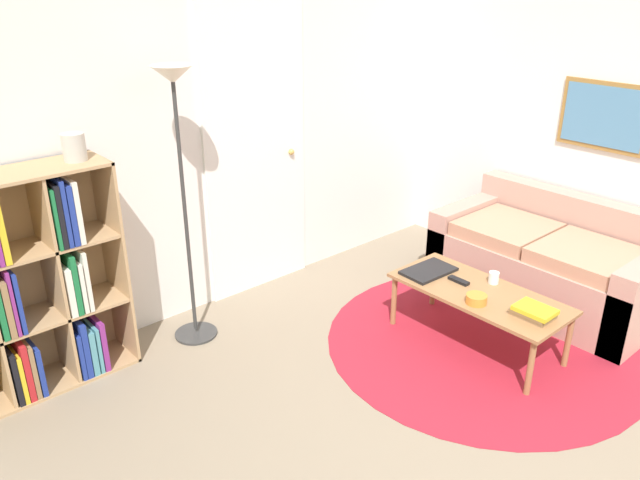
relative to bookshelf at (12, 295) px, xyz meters
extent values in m
cube|color=silver|center=(1.43, 0.21, 0.69)|extent=(7.31, 0.05, 2.60)
cube|color=white|center=(1.77, 0.18, 0.42)|extent=(0.85, 0.02, 2.06)
sphere|color=tan|center=(2.07, 0.15, 0.38)|extent=(0.04, 0.04, 0.04)
cube|color=silver|center=(3.61, -1.08, 0.69)|extent=(0.05, 5.55, 2.60)
cube|color=olive|center=(3.58, -1.41, 0.68)|extent=(0.02, 0.62, 0.47)
cube|color=teal|center=(3.57, -1.41, 0.68)|extent=(0.01, 0.56, 0.41)
cylinder|color=maroon|center=(2.35, -1.44, -0.60)|extent=(2.01, 2.01, 0.01)
cube|color=tan|center=(0.59, 0.00, 0.03)|extent=(0.02, 0.34, 1.27)
cube|color=tan|center=(0.05, 0.00, -0.60)|extent=(1.10, 0.34, 0.02)
cube|color=tan|center=(0.05, 0.16, 0.03)|extent=(1.10, 0.02, 1.27)
cube|color=tan|center=(0.22, 0.00, 0.03)|extent=(0.02, 0.32, 1.23)
cube|color=tan|center=(0.05, 0.00, -0.18)|extent=(1.07, 0.32, 0.02)
cube|color=tan|center=(0.05, 0.00, 0.23)|extent=(1.07, 0.32, 0.02)
cube|color=black|center=(-0.10, -0.04, -0.43)|extent=(0.03, 0.25, 0.32)
cube|color=gold|center=(-0.07, -0.06, -0.44)|extent=(0.02, 0.21, 0.29)
cube|color=#B21E23|center=(-0.04, -0.03, -0.41)|extent=(0.03, 0.26, 0.35)
cube|color=olive|center=(-0.01, -0.06, -0.43)|extent=(0.03, 0.21, 0.33)
cube|color=navy|center=(0.03, -0.04, -0.44)|extent=(0.03, 0.25, 0.30)
cube|color=navy|center=(0.25, -0.05, -0.44)|extent=(0.02, 0.22, 0.29)
cube|color=navy|center=(0.29, -0.05, -0.41)|extent=(0.03, 0.23, 0.35)
cube|color=teal|center=(0.33, -0.07, -0.45)|extent=(0.03, 0.19, 0.29)
cube|color=teal|center=(0.36, -0.04, -0.44)|extent=(0.02, 0.25, 0.29)
cube|color=#7F287A|center=(0.39, -0.06, -0.43)|extent=(0.03, 0.22, 0.32)
cube|color=olive|center=(-0.06, -0.03, -0.01)|extent=(0.03, 0.26, 0.32)
cube|color=#7F287A|center=(-0.03, -0.03, 0.02)|extent=(0.02, 0.26, 0.37)
cube|color=navy|center=(-0.01, -0.04, 0.01)|extent=(0.02, 0.25, 0.35)
cube|color=silver|center=(0.26, -0.07, -0.03)|extent=(0.03, 0.19, 0.29)
cube|color=#196B38|center=(0.29, -0.04, 0.01)|extent=(0.03, 0.26, 0.36)
cube|color=silver|center=(0.33, -0.04, -0.02)|extent=(0.02, 0.24, 0.30)
cube|color=silver|center=(0.36, -0.05, 0.01)|extent=(0.02, 0.24, 0.36)
cube|color=#196B38|center=(0.25, -0.04, 0.41)|extent=(0.02, 0.25, 0.33)
cube|color=black|center=(0.28, -0.05, 0.42)|extent=(0.03, 0.23, 0.35)
cube|color=navy|center=(0.31, -0.06, 0.43)|extent=(0.02, 0.22, 0.37)
cube|color=navy|center=(0.34, -0.04, 0.41)|extent=(0.03, 0.26, 0.34)
cube|color=silver|center=(0.37, -0.07, 0.42)|extent=(0.03, 0.19, 0.35)
cylinder|color=#333333|center=(1.01, -0.12, -0.60)|extent=(0.28, 0.28, 0.01)
cylinder|color=#333333|center=(1.01, -0.12, 0.26)|extent=(0.02, 0.02, 1.63)
cone|color=white|center=(1.01, -0.12, 1.08)|extent=(0.24, 0.24, 0.10)
cube|color=tan|center=(3.16, -1.38, -0.39)|extent=(0.81, 1.54, 0.43)
cube|color=tan|center=(3.49, -1.38, -0.24)|extent=(0.16, 1.54, 0.73)
cube|color=tan|center=(3.16, -0.69, -0.32)|extent=(0.81, 0.16, 0.57)
cube|color=tan|center=(3.08, -1.68, -0.13)|extent=(0.61, 0.59, 0.10)
cube|color=tan|center=(3.08, -1.08, -0.13)|extent=(0.61, 0.59, 0.10)
cube|color=#996B42|center=(2.30, -1.41, -0.24)|extent=(0.50, 1.10, 0.02)
cylinder|color=#996B42|center=(2.09, -1.92, -0.43)|extent=(0.04, 0.04, 0.36)
cylinder|color=#996B42|center=(2.09, -0.89, -0.43)|extent=(0.04, 0.04, 0.36)
cylinder|color=#996B42|center=(2.51, -1.92, -0.43)|extent=(0.04, 0.04, 0.36)
cylinder|color=#996B42|center=(2.51, -0.89, -0.43)|extent=(0.04, 0.04, 0.36)
cube|color=black|center=(2.27, -1.03, -0.22)|extent=(0.36, 0.24, 0.02)
cylinder|color=orange|center=(2.16, -1.48, -0.20)|extent=(0.13, 0.13, 0.05)
cube|color=olive|center=(2.27, -1.79, -0.22)|extent=(0.16, 0.22, 0.02)
cube|color=olive|center=(2.27, -1.79, -0.20)|extent=(0.16, 0.22, 0.02)
cube|color=gold|center=(2.27, -1.80, -0.18)|extent=(0.16, 0.22, 0.03)
cylinder|color=white|center=(2.46, -1.40, -0.19)|extent=(0.07, 0.07, 0.08)
cube|color=black|center=(2.30, -1.24, -0.22)|extent=(0.05, 0.14, 0.02)
cylinder|color=#B7B2A8|center=(0.46, 0.00, 0.74)|extent=(0.12, 0.12, 0.15)
camera|label=1|loc=(-0.71, -3.32, 1.61)|focal=35.00mm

